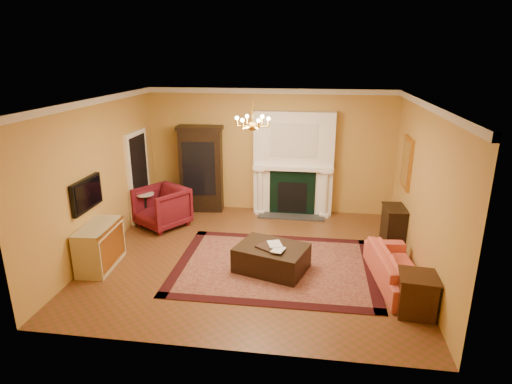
% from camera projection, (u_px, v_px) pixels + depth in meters
% --- Properties ---
extents(floor, '(6.00, 5.50, 0.02)m').
position_uv_depth(floor, '(253.00, 258.00, 8.30)').
color(floor, brown).
rests_on(floor, ground).
extents(ceiling, '(6.00, 5.50, 0.02)m').
position_uv_depth(ceiling, '(253.00, 100.00, 7.37)').
color(ceiling, silver).
rests_on(ceiling, wall_back).
extents(wall_back, '(6.00, 0.02, 3.00)m').
position_uv_depth(wall_back, '(270.00, 151.00, 10.43)').
color(wall_back, '#CC8F49').
rests_on(wall_back, floor).
extents(wall_front, '(6.00, 0.02, 3.00)m').
position_uv_depth(wall_front, '(219.00, 248.00, 5.23)').
color(wall_front, '#CC8F49').
rests_on(wall_front, floor).
extents(wall_left, '(0.02, 5.50, 3.00)m').
position_uv_depth(wall_left, '(99.00, 177.00, 8.24)').
color(wall_left, '#CC8F49').
rests_on(wall_left, floor).
extents(wall_right, '(0.02, 5.50, 3.00)m').
position_uv_depth(wall_right, '(424.00, 191.00, 7.43)').
color(wall_right, '#CC8F49').
rests_on(wall_right, floor).
extents(fireplace, '(1.90, 0.70, 2.50)m').
position_uv_depth(fireplace, '(293.00, 166.00, 10.27)').
color(fireplace, white).
rests_on(fireplace, wall_back).
extents(crown_molding, '(6.00, 5.50, 0.12)m').
position_uv_depth(crown_molding, '(260.00, 98.00, 8.29)').
color(crown_molding, white).
rests_on(crown_molding, ceiling).
extents(doorway, '(0.08, 1.05, 2.10)m').
position_uv_depth(doorway, '(139.00, 176.00, 9.97)').
color(doorway, white).
rests_on(doorway, wall_left).
extents(tv_panel, '(0.09, 0.95, 0.58)m').
position_uv_depth(tv_panel, '(87.00, 194.00, 7.71)').
color(tv_panel, black).
rests_on(tv_panel, wall_left).
extents(gilt_mirror, '(0.06, 0.76, 1.05)m').
position_uv_depth(gilt_mirror, '(407.00, 163.00, 8.71)').
color(gilt_mirror, gold).
rests_on(gilt_mirror, wall_right).
extents(chandelier, '(0.63, 0.55, 0.53)m').
position_uv_depth(chandelier, '(253.00, 123.00, 7.49)').
color(chandelier, gold).
rests_on(chandelier, ceiling).
extents(oriental_rug, '(3.69, 2.78, 0.01)m').
position_uv_depth(oriental_rug, '(275.00, 266.00, 7.95)').
color(oriental_rug, '#4B1015').
rests_on(oriental_rug, floor).
extents(china_cabinet, '(1.06, 0.56, 2.03)m').
position_uv_depth(china_cabinet, '(201.00, 171.00, 10.55)').
color(china_cabinet, black).
rests_on(china_cabinet, floor).
extents(wingback_armchair, '(1.33, 1.31, 1.01)m').
position_uv_depth(wingback_armchair, '(162.00, 205.00, 9.65)').
color(wingback_armchair, maroon).
rests_on(wingback_armchair, floor).
extents(pedestal_table, '(0.41, 0.41, 0.74)m').
position_uv_depth(pedestal_table, '(146.00, 206.00, 9.82)').
color(pedestal_table, black).
rests_on(pedestal_table, floor).
extents(commode, '(0.58, 1.12, 0.81)m').
position_uv_depth(commode, '(100.00, 246.00, 7.83)').
color(commode, tan).
rests_on(commode, floor).
extents(coral_sofa, '(0.80, 1.96, 0.75)m').
position_uv_depth(coral_sofa, '(399.00, 263.00, 7.25)').
color(coral_sofa, '#DE6B46').
rests_on(coral_sofa, floor).
extents(end_table, '(0.58, 0.58, 0.61)m').
position_uv_depth(end_table, '(417.00, 295.00, 6.42)').
color(end_table, '#311E0D').
rests_on(end_table, floor).
extents(console_table, '(0.43, 0.70, 0.75)m').
position_uv_depth(console_table, '(393.00, 226.00, 8.84)').
color(console_table, black).
rests_on(console_table, floor).
extents(leather_ottoman, '(1.43, 1.21, 0.45)m').
position_uv_depth(leather_ottoman, '(272.00, 258.00, 7.74)').
color(leather_ottoman, black).
rests_on(leather_ottoman, oriental_rug).
extents(ottoman_tray, '(0.55, 0.53, 0.03)m').
position_uv_depth(ottoman_tray, '(270.00, 247.00, 7.61)').
color(ottoman_tray, black).
rests_on(ottoman_tray, leather_ottoman).
extents(book_a, '(0.23, 0.10, 0.31)m').
position_uv_depth(book_a, '(268.00, 238.00, 7.59)').
color(book_a, gray).
rests_on(book_a, ottoman_tray).
extents(book_b, '(0.20, 0.08, 0.27)m').
position_uv_depth(book_b, '(273.00, 242.00, 7.44)').
color(book_b, gray).
rests_on(book_b, ottoman_tray).
extents(topiary_left, '(0.14, 0.14, 0.38)m').
position_uv_depth(topiary_left, '(272.00, 156.00, 10.23)').
color(topiary_left, gray).
rests_on(topiary_left, fireplace).
extents(topiary_right, '(0.16, 0.16, 0.42)m').
position_uv_depth(topiary_right, '(325.00, 157.00, 10.05)').
color(topiary_right, gray).
rests_on(topiary_right, fireplace).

